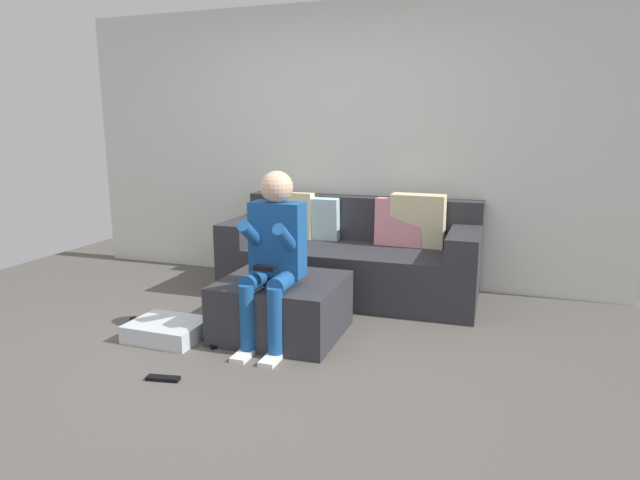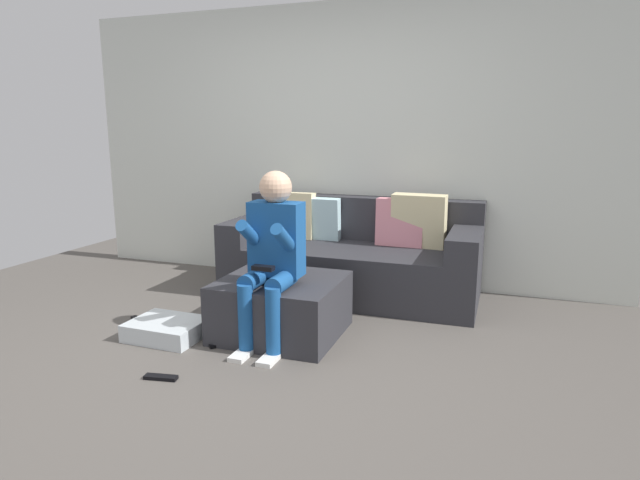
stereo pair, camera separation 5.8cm
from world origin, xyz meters
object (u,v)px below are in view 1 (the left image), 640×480
remote_near_ottoman (163,378)px  storage_bin (168,330)px  couch_sectional (353,256)px  ottoman (282,307)px  remote_under_side_table (137,321)px  remote_by_storage_bin (211,343)px  person_seated (273,249)px

remote_near_ottoman → storage_bin: bearing=111.8°
couch_sectional → ottoman: couch_sectional is taller
remote_under_side_table → storage_bin: bearing=4.6°
remote_near_ottoman → remote_by_storage_bin: size_ratio=1.01×
storage_bin → remote_under_side_table: bearing=154.2°
couch_sectional → storage_bin: size_ratio=4.28×
person_seated → storage_bin: 0.96m
storage_bin → ottoman: bearing=24.4°
ottoman → storage_bin: 0.81m
couch_sectional → person_seated: 1.31m
remote_near_ottoman → couch_sectional: bearing=63.2°
remote_by_storage_bin → remote_near_ottoman: bearing=-47.2°
ottoman → storage_bin: size_ratio=1.64×
ottoman → remote_by_storage_bin: bearing=-139.7°
person_seated → remote_near_ottoman: 1.04m
remote_under_side_table → remote_by_storage_bin: bearing=15.8°
ottoman → remote_under_side_table: ottoman is taller
couch_sectional → person_seated: bearing=-99.1°
ottoman → remote_by_storage_bin: ottoman is taller
remote_near_ottoman → person_seated: bearing=50.9°
couch_sectional → ottoman: (-0.22, -1.09, -0.13)m
ottoman → remote_by_storage_bin: size_ratio=4.25×
remote_near_ottoman → remote_by_storage_bin: same height
remote_by_storage_bin → storage_bin: bearing=-137.1°
couch_sectional → person_seated: size_ratio=1.84×
ottoman → remote_near_ottoman: size_ratio=4.21×
couch_sectional → remote_by_storage_bin: 1.57m
storage_bin → remote_under_side_table: (-0.40, 0.19, -0.05)m
couch_sectional → ottoman: 1.12m
remote_by_storage_bin → couch_sectional: bearing=109.6°
storage_bin → remote_by_storage_bin: bearing=0.3°
ottoman → person_seated: (0.01, -0.17, 0.45)m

